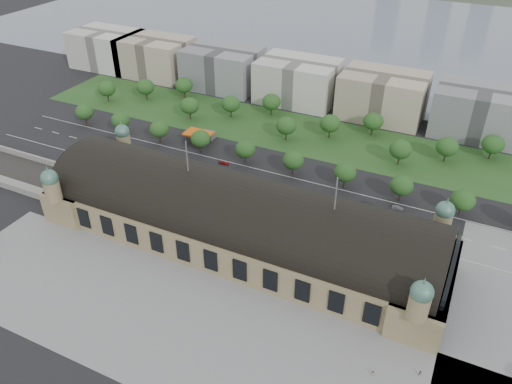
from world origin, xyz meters
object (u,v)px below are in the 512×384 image
at_px(traffic_car_0, 87,148).
at_px(bus_west, 253,190).
at_px(traffic_car_4, 269,201).
at_px(pedestrian_2, 420,373).
at_px(petrol_station, 204,134).
at_px(parked_car_3, 180,187).
at_px(traffic_car_5, 397,208).
at_px(bus_mid, 251,192).
at_px(parked_car_0, 121,165).
at_px(traffic_car_6, 456,237).
at_px(parked_car_4, 199,192).
at_px(traffic_car_3, 224,163).
at_px(parked_car_1, 126,167).
at_px(pedestrian_0, 373,373).
at_px(traffic_car_1, 151,153).
at_px(parked_car_2, 136,175).
at_px(parked_car_5, 215,192).
at_px(parked_car_6, 199,187).
at_px(bus_east, 335,218).

relative_size(traffic_car_0, bus_west, 0.31).
bearing_deg(traffic_car_4, pedestrian_2, 47.62).
distance_m(petrol_station, parked_car_3, 46.65).
relative_size(traffic_car_5, bus_mid, 0.36).
bearing_deg(traffic_car_5, parked_car_0, 96.64).
bearing_deg(traffic_car_6, bus_mid, -83.99).
height_order(parked_car_4, bus_mid, bus_mid).
height_order(traffic_car_3, parked_car_0, traffic_car_3).
bearing_deg(traffic_car_6, parked_car_1, -84.39).
xyz_separation_m(petrol_station, pedestrian_0, (113.99, -101.04, -2.12)).
bearing_deg(traffic_car_1, petrol_station, -30.26).
relative_size(parked_car_2, bus_west, 0.43).
bearing_deg(traffic_car_3, parked_car_0, 115.47).
distance_m(parked_car_5, pedestrian_2, 110.47).
bearing_deg(pedestrian_0, traffic_car_3, 158.30).
xyz_separation_m(traffic_car_4, parked_car_5, (-23.76, -3.78, -0.11)).
distance_m(traffic_car_6, parked_car_6, 105.85).
bearing_deg(traffic_car_1, traffic_car_3, -77.69).
bearing_deg(pedestrian_0, parked_car_6, 167.20).
xyz_separation_m(parked_car_0, parked_car_5, (50.22, -0.64, 0.04)).
xyz_separation_m(parked_car_2, parked_car_6, (30.66, 3.46, -0.14)).
bearing_deg(bus_east, parked_car_3, 99.89).
bearing_deg(parked_car_0, traffic_car_3, 89.30).
bearing_deg(bus_east, parked_car_2, 98.59).
xyz_separation_m(traffic_car_0, traffic_car_1, (31.48, 9.26, 0.04)).
distance_m(traffic_car_5, pedestrian_2, 79.92).
distance_m(traffic_car_1, traffic_car_3, 37.18).
bearing_deg(traffic_car_3, bus_west, -128.35).
bearing_deg(parked_car_0, parked_car_3, 54.32).
bearing_deg(parked_car_5, traffic_car_0, -117.50).
distance_m(traffic_car_0, traffic_car_3, 69.92).
relative_size(petrol_station, parked_car_6, 3.00).
xyz_separation_m(parked_car_2, pedestrian_2, (134.78, -51.12, 0.04)).
xyz_separation_m(parked_car_1, bus_mid, (62.35, 4.65, 0.97)).
distance_m(bus_mid, pedestrian_0, 95.47).
relative_size(traffic_car_1, parked_car_2, 0.80).
xyz_separation_m(traffic_car_5, parked_car_1, (-120.69, -21.49, 0.03)).
xyz_separation_m(traffic_car_6, parked_car_4, (-103.03, -16.07, 0.11)).
bearing_deg(bus_mid, parked_car_4, 114.88).
xyz_separation_m(traffic_car_6, bus_mid, (-82.40, -7.50, 1.08)).
xyz_separation_m(traffic_car_5, pedestrian_2, (23.07, -76.51, 0.10)).
xyz_separation_m(petrol_station, traffic_car_4, (53.44, -37.14, -2.15)).
bearing_deg(parked_car_1, pedestrian_2, 46.43).
bearing_deg(parked_car_6, bus_east, 62.18).
height_order(petrol_station, bus_mid, petrol_station).
xyz_separation_m(parked_car_5, pedestrian_0, (84.32, -60.12, 0.14)).
distance_m(traffic_car_0, parked_car_5, 76.59).
distance_m(parked_car_1, parked_car_6, 39.65).
xyz_separation_m(traffic_car_1, pedestrian_2, (140.89, -70.65, 0.12)).
relative_size(traffic_car_3, parked_car_2, 0.87).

